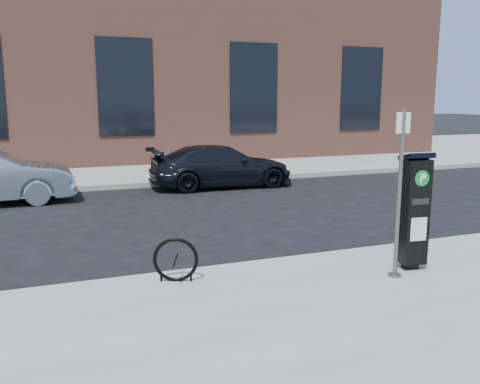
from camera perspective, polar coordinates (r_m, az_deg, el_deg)
name	(u,v)px	position (r m, az deg, el deg)	size (l,w,h in m)	color
ground	(247,272)	(7.93, 0.75, -8.95)	(120.00, 120.00, 0.00)	black
sidewalk_far	(121,161)	(21.29, -13.19, 3.36)	(60.00, 12.00, 0.15)	gray
curb_near	(247,268)	(7.89, 0.80, -8.48)	(60.00, 0.12, 0.16)	#9E9B93
curb_far	(149,185)	(15.44, -10.20, 0.82)	(60.00, 0.12, 0.16)	#9E9B93
building	(108,63)	(24.15, -14.59, 13.82)	(28.00, 10.05, 8.25)	#965744
parking_kiosk	(413,209)	(7.83, 18.90, -1.87)	(0.44, 0.40, 1.74)	black
sign_pole	(399,195)	(7.34, 17.43, -0.37)	(0.21, 0.19, 2.35)	#4F4A46
bike_rack	(176,260)	(7.08, -7.23, -7.58)	(0.61, 0.26, 0.63)	black
car_dark	(221,166)	(15.22, -2.10, 2.94)	(1.75, 4.30, 1.25)	black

